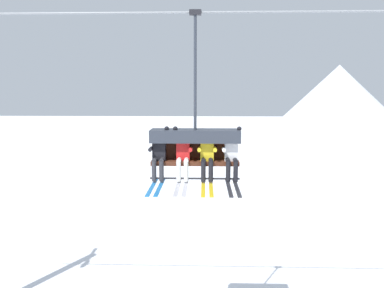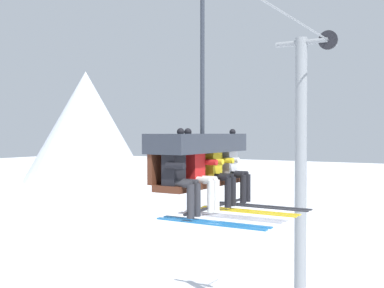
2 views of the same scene
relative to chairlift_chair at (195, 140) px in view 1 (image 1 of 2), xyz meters
name	(u,v)px [view 1 (image 1 of 2)]	position (x,y,z in m)	size (l,w,h in m)	color
mountain_peak_west	(338,100)	(22.78, 55.30, -0.29)	(23.89, 23.89, 11.68)	silver
lift_cable	(178,12)	(-0.39, -0.07, 2.99)	(17.58, 0.05, 0.05)	gray
chairlift_chair	(195,140)	(0.00, 0.00, 0.00)	(2.17, 0.74, 3.94)	#512819
skier_black	(159,154)	(-0.87, -0.21, -0.31)	(0.48, 1.70, 1.34)	black
skier_red	(183,154)	(-0.29, -0.21, -0.31)	(0.48, 1.70, 1.34)	red
skier_yellow	(207,155)	(0.29, -0.22, -0.33)	(0.46, 1.70, 1.23)	yellow
skier_white	(232,154)	(0.88, -0.21, -0.31)	(0.48, 1.70, 1.34)	silver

